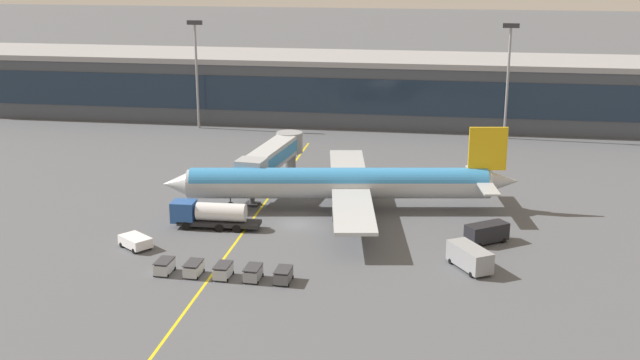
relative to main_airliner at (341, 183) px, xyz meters
The scene contains 16 objects.
ground_plane 8.69m from the main_airliner, 125.10° to the right, with size 700.00×700.00×0.00m, color #515459.
apron_lead_in_line 11.92m from the main_airliner, 156.85° to the right, with size 0.30×80.00×0.01m, color yellow.
terminal_building 57.58m from the main_airliner, 79.20° to the left, with size 191.01×19.27×12.54m.
main_airliner is the anchor object (origin of this frame).
jet_bridge 13.91m from the main_airliner, 140.88° to the left, with size 5.95×19.83×6.32m.
fuel_tanker 17.67m from the main_airliner, 147.51° to the right, with size 10.85×2.87×3.25m.
crew_van 20.73m from the main_airliner, 27.35° to the right, with size 5.29×4.60×2.30m.
lavatory_truck 24.02m from the main_airliner, 47.95° to the right, with size 5.00×6.14×2.50m.
pushback_tug 27.61m from the main_airliner, 140.90° to the right, with size 4.41×4.14×1.40m.
baggage_cart_0 28.68m from the main_airliner, 123.03° to the right, with size 1.70×2.70×1.48m.
baggage_cart_1 27.17m from the main_airliner, 117.21° to the right, with size 1.70×2.70×1.48m.
baggage_cart_2 25.98m from the main_airliner, 110.78° to the right, with size 1.70×2.70×1.48m.
baggage_cart_3 25.13m from the main_airliner, 103.81° to the right, with size 1.70×2.70×1.48m.
baggage_cart_4 24.67m from the main_airliner, 96.47° to the right, with size 1.70×2.70×1.48m.
apron_light_mast_1 55.83m from the main_airliner, 126.23° to the left, with size 2.80×0.50×19.94m.
apron_light_mast_2 51.07m from the main_airliner, 62.13° to the left, with size 2.80×0.50×20.21m.
Camera 1 is at (17.19, -93.33, 33.27)m, focal length 45.69 mm.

